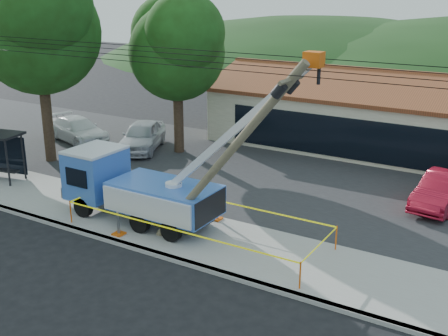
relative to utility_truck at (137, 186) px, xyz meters
name	(u,v)px	position (x,y,z in m)	size (l,w,h in m)	color
ground	(122,283)	(2.68, -4.11, -1.56)	(120.00, 120.00, 0.00)	black
curb	(161,255)	(2.68, -2.01, -1.48)	(60.00, 0.25, 0.15)	#99968F
sidewalk	(192,236)	(2.68, -0.11, -1.48)	(60.00, 4.00, 0.15)	#99968F
parking_lot	(282,178)	(2.68, 7.89, -1.51)	(60.00, 12.00, 0.10)	#28282B
strip_mall	(407,120)	(6.68, 15.87, 0.32)	(22.50, 8.53, 4.67)	#C1BA99
tree_west_near	(37,20)	(-9.32, 3.89, 5.97)	(7.56, 6.72, 10.80)	#332316
tree_lot	(177,43)	(-4.32, 8.89, 4.65)	(6.30, 5.60, 8.94)	#332316
hill_west	(322,62)	(-12.32, 50.89, -1.56)	(78.40, 56.00, 28.00)	#163412
utility_truck	(137,186)	(0.00, 0.00, 0.00)	(10.85, 3.58, 7.17)	black
leaning_pole	(231,150)	(4.79, -0.75, 2.41)	(5.93, 1.62, 7.11)	brown
caution_tape	(196,218)	(2.89, -0.10, -0.71)	(9.99, 3.22, 0.93)	#E3570C
car_silver	(143,151)	(-6.37, 8.10, -1.56)	(1.96, 4.86, 1.66)	silver
car_red	(440,208)	(10.21, 7.92, -1.56)	(1.53, 4.39, 1.45)	#A71026
car_white	(79,143)	(-10.87, 7.50, -1.56)	(2.02, 4.97, 1.44)	white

